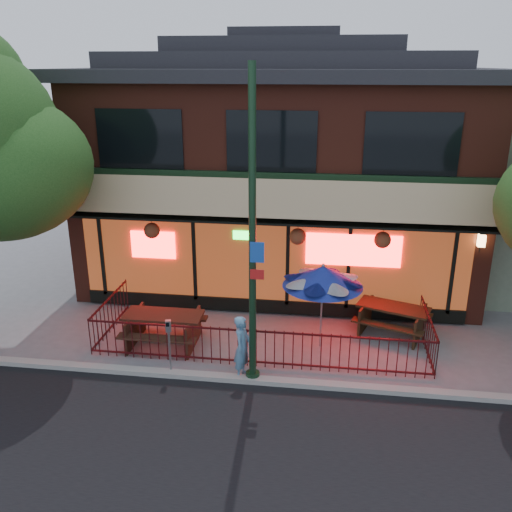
{
  "coord_description": "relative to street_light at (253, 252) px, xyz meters",
  "views": [
    {
      "loc": [
        1.54,
        -11.18,
        6.95
      ],
      "look_at": [
        -0.25,
        2.0,
        2.2
      ],
      "focal_mm": 38.0,
      "sensor_mm": 36.0,
      "label": 1
    }
  ],
  "objects": [
    {
      "name": "restaurant_building",
      "position": [
        -0.0,
        7.51,
        0.98
      ],
      "size": [
        12.96,
        9.49,
        8.05
      ],
      "color": "maroon",
      "rests_on": "ground"
    },
    {
      "name": "patio_fence",
      "position": [
        -0.0,
        0.91,
        -2.52
      ],
      "size": [
        8.44,
        2.62,
        1.0
      ],
      "color": "#400D10",
      "rests_on": "ground"
    },
    {
      "name": "ground",
      "position": [
        -0.0,
        0.4,
        -3.15
      ],
      "size": [
        80.0,
        80.0,
        0.0
      ],
      "primitive_type": "plane",
      "color": "gray",
      "rests_on": "ground"
    },
    {
      "name": "picnic_table_right",
      "position": [
        3.42,
        2.8,
        -2.62
      ],
      "size": [
        2.25,
        1.99,
        0.8
      ],
      "color": "#332211",
      "rests_on": "ground"
    },
    {
      "name": "picnic_table_left",
      "position": [
        -2.53,
        1.38,
        -2.58
      ],
      "size": [
        2.02,
        1.55,
        0.86
      ],
      "color": "#3C2015",
      "rests_on": "ground"
    },
    {
      "name": "parking_meter_near",
      "position": [
        -1.96,
        0.0,
        -2.2
      ],
      "size": [
        0.14,
        0.13,
        1.4
      ],
      "color": "gray",
      "rests_on": "ground"
    },
    {
      "name": "curb",
      "position": [
        -0.0,
        -0.1,
        -3.09
      ],
      "size": [
        80.0,
        0.25,
        0.12
      ],
      "primitive_type": "cube",
      "color": "#999993",
      "rests_on": "ground"
    },
    {
      "name": "patio_umbrella",
      "position": [
        1.51,
        1.8,
        -1.19
      ],
      "size": [
        2.01,
        2.01,
        2.3
      ],
      "color": "gray",
      "rests_on": "ground"
    },
    {
      "name": "street_light",
      "position": [
        0.0,
        0.0,
        0.0
      ],
      "size": [
        0.43,
        0.32,
        7.0
      ],
      "color": "#17341F",
      "rests_on": "ground"
    },
    {
      "name": "pedestrian",
      "position": [
        -0.26,
        0.11,
        -2.37
      ],
      "size": [
        0.48,
        0.63,
        1.55
      ],
      "primitive_type": "imported",
      "rotation": [
        0.0,
        0.0,
        1.37
      ],
      "color": "#5789AF",
      "rests_on": "ground"
    }
  ]
}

